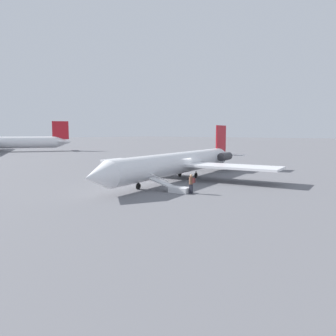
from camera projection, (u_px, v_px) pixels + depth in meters
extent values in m
plane|color=slate|center=(178.00, 179.00, 37.91)|extent=(600.00, 600.00, 0.00)
cylinder|color=white|center=(178.00, 163.00, 37.71)|extent=(24.04, 6.55, 2.46)
cone|color=white|center=(97.00, 176.00, 26.35)|extent=(3.08, 2.84, 2.41)
cone|color=white|center=(222.00, 156.00, 49.28)|extent=(3.57, 2.93, 2.41)
cube|color=red|center=(221.00, 139.00, 48.45)|extent=(3.43, 0.79, 3.94)
cube|color=white|center=(222.00, 154.00, 49.00)|extent=(2.64, 7.04, 0.12)
cube|color=white|center=(234.00, 167.00, 35.53)|extent=(5.61, 10.60, 0.25)
cube|color=white|center=(140.00, 161.00, 41.96)|extent=(5.61, 10.60, 0.25)
cylinder|color=#2D2D33|center=(225.00, 157.00, 45.50)|extent=(3.10, 1.60, 1.11)
cylinder|color=#2D2D33|center=(202.00, 156.00, 47.27)|extent=(3.10, 1.60, 1.11)
cylinder|color=black|center=(138.00, 186.00, 31.25)|extent=(0.63, 0.25, 0.61)
cylinder|color=#2D2D33|center=(138.00, 182.00, 31.20)|extent=(0.11, 0.11, 0.19)
cylinder|color=black|center=(196.00, 175.00, 39.35)|extent=(0.63, 0.25, 0.61)
cylinder|color=#2D2D33|center=(196.00, 172.00, 39.31)|extent=(0.11, 0.11, 0.19)
cylinder|color=black|center=(180.00, 174.00, 40.49)|extent=(0.63, 0.25, 0.61)
cylinder|color=#2D2D33|center=(180.00, 171.00, 40.45)|extent=(0.11, 0.11, 0.19)
cone|color=white|center=(64.00, 142.00, 97.86)|extent=(5.38, 4.96, 3.27)
cube|color=red|center=(60.00, 130.00, 97.18)|extent=(4.22, 2.48, 5.34)
cube|color=white|center=(62.00, 141.00, 97.69)|extent=(6.26, 9.15, 0.17)
cube|color=silver|center=(180.00, 190.00, 29.62)|extent=(1.39, 1.96, 0.50)
cube|color=silver|center=(161.00, 182.00, 30.58)|extent=(1.27, 2.35, 0.72)
cube|color=silver|center=(158.00, 177.00, 30.15)|extent=(0.44, 2.19, 0.67)
cube|color=#23232D|center=(191.00, 189.00, 29.09)|extent=(0.25, 0.31, 0.85)
cylinder|color=brown|center=(191.00, 181.00, 29.01)|extent=(0.36, 0.36, 0.65)
sphere|color=tan|center=(191.00, 176.00, 28.96)|extent=(0.24, 0.24, 0.24)
cube|color=#592323|center=(194.00, 180.00, 28.87)|extent=(0.31, 0.23, 0.44)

